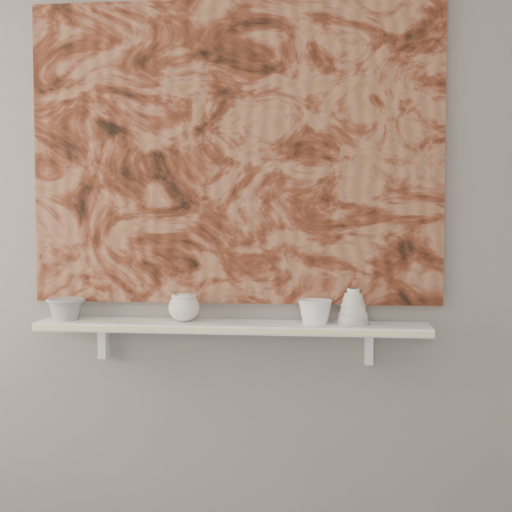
# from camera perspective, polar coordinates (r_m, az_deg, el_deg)

# --- Properties ---
(wall_back) EXTENTS (3.60, 0.00, 3.60)m
(wall_back) POSITION_cam_1_polar(r_m,az_deg,el_deg) (2.62, -1.73, 4.10)
(wall_back) COLOR gray
(wall_back) RESTS_ON floor
(shelf) EXTENTS (1.40, 0.18, 0.03)m
(shelf) POSITION_cam_1_polar(r_m,az_deg,el_deg) (2.55, -2.01, -5.66)
(shelf) COLOR white
(shelf) RESTS_ON wall_back
(shelf_stripe) EXTENTS (1.40, 0.01, 0.02)m
(shelf_stripe) POSITION_cam_1_polar(r_m,az_deg,el_deg) (2.46, -2.33, -5.99)
(shelf_stripe) COLOR #F9E7A6
(shelf_stripe) RESTS_ON shelf
(bracket_left) EXTENTS (0.03, 0.06, 0.12)m
(bracket_left) POSITION_cam_1_polar(r_m,az_deg,el_deg) (2.74, -12.06, -6.71)
(bracket_left) COLOR white
(bracket_left) RESTS_ON wall_back
(bracket_right) EXTENTS (0.03, 0.06, 0.12)m
(bracket_right) POSITION_cam_1_polar(r_m,az_deg,el_deg) (2.61, 9.00, -7.19)
(bracket_right) COLOR white
(bracket_right) RESTS_ON wall_back
(painting) EXTENTS (1.50, 0.02, 1.10)m
(painting) POSITION_cam_1_polar(r_m,az_deg,el_deg) (2.61, -1.78, 8.27)
(painting) COLOR maroon
(painting) RESTS_ON wall_back
(house_motif) EXTENTS (0.09, 0.00, 0.08)m
(house_motif) POSITION_cam_1_polar(r_m,az_deg,el_deg) (2.57, 8.18, 1.46)
(house_motif) COLOR black
(house_motif) RESTS_ON painting
(bowl_grey) EXTENTS (0.17, 0.17, 0.08)m
(bowl_grey) POSITION_cam_1_polar(r_m,az_deg,el_deg) (2.70, -14.98, -4.09)
(bowl_grey) COLOR #9A9A97
(bowl_grey) RESTS_ON shelf
(cup_cream) EXTENTS (0.12, 0.12, 0.10)m
(cup_cream) POSITION_cam_1_polar(r_m,az_deg,el_deg) (2.58, -5.78, -4.12)
(cup_cream) COLOR white
(cup_cream) RESTS_ON shelf
(bell_vessel) EXTENTS (0.15, 0.15, 0.13)m
(bell_vessel) POSITION_cam_1_polar(r_m,az_deg,el_deg) (2.52, 7.78, -4.01)
(bell_vessel) COLOR silver
(bell_vessel) RESTS_ON shelf
(bowl_white) EXTENTS (0.13, 0.13, 0.09)m
(bowl_white) POSITION_cam_1_polar(r_m,az_deg,el_deg) (2.52, 4.75, -4.44)
(bowl_white) COLOR white
(bowl_white) RESTS_ON shelf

